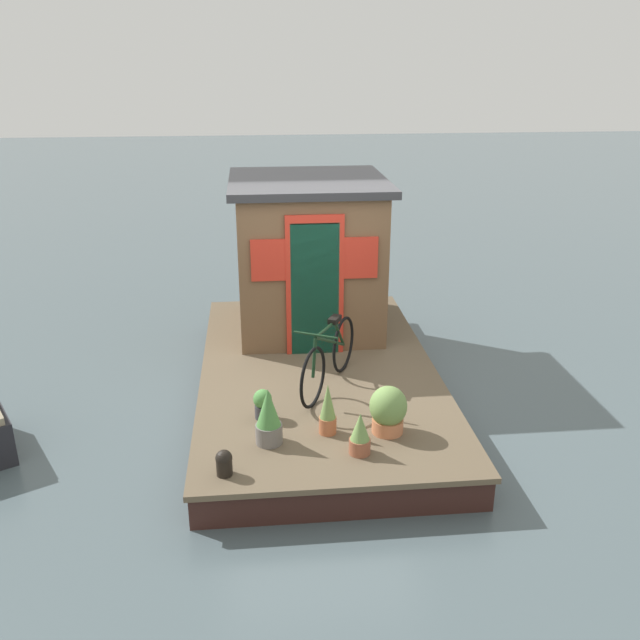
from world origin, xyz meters
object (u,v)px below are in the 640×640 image
(potted_plant_thyme, at_px, (388,410))
(potted_plant_lavender, at_px, (360,434))
(houseboat_cabin, at_px, (308,254))
(potted_plant_fern, at_px, (328,410))
(potted_plant_rosemary, at_px, (263,403))
(potted_plant_mint, at_px, (269,417))
(mooring_bollard, at_px, (224,462))
(bicycle, at_px, (329,357))

(potted_plant_thyme, height_order, potted_plant_lavender, potted_plant_thyme)
(houseboat_cabin, height_order, potted_plant_fern, houseboat_cabin)
(potted_plant_rosemary, bearing_deg, potted_plant_mint, -174.36)
(potted_plant_thyme, bearing_deg, potted_plant_mint, 94.17)
(mooring_bollard, bearing_deg, potted_plant_rosemary, -20.09)
(bicycle, xyz_separation_m, potted_plant_fern, (-1.02, 0.13, -0.12))
(potted_plant_thyme, relative_size, potted_plant_lavender, 1.17)
(mooring_bollard, bearing_deg, potted_plant_lavender, -79.53)
(potted_plant_thyme, bearing_deg, mooring_bollard, 110.38)
(bicycle, distance_m, potted_plant_rosemary, 1.03)
(potted_plant_mint, bearing_deg, bicycle, -32.17)
(potted_plant_fern, height_order, mooring_bollard, potted_plant_fern)
(houseboat_cabin, xyz_separation_m, mooring_bollard, (-3.61, 1.07, -0.91))
(bicycle, distance_m, mooring_bollard, 2.03)
(houseboat_cabin, bearing_deg, potted_plant_mint, 168.09)
(bicycle, relative_size, mooring_bollard, 5.91)
(potted_plant_fern, relative_size, potted_plant_thyme, 1.09)
(bicycle, height_order, potted_plant_thyme, bicycle)
(potted_plant_fern, bearing_deg, potted_plant_mint, 102.33)
(potted_plant_rosemary, distance_m, potted_plant_fern, 0.75)
(houseboat_cabin, relative_size, potted_plant_thyme, 4.20)
(potted_plant_thyme, bearing_deg, bicycle, 24.38)
(potted_plant_thyme, bearing_deg, potted_plant_rosemary, 71.68)
(potted_plant_rosemary, height_order, potted_plant_lavender, potted_plant_lavender)
(potted_plant_rosemary, relative_size, potted_plant_thyme, 0.65)
(bicycle, bearing_deg, houseboat_cabin, 2.03)
(potted_plant_fern, xyz_separation_m, potted_plant_thyme, (-0.04, -0.61, -0.01))
(potted_plant_mint, height_order, potted_plant_fern, potted_plant_mint)
(bicycle, bearing_deg, potted_plant_thyme, -155.62)
(potted_plant_lavender, relative_size, mooring_bollard, 1.71)
(potted_plant_rosemary, bearing_deg, houseboat_cabin, -15.16)
(potted_plant_fern, height_order, potted_plant_thyme, potted_plant_fern)
(potted_plant_fern, bearing_deg, potted_plant_rosemary, 60.07)
(potted_plant_mint, distance_m, potted_plant_lavender, 0.91)
(houseboat_cabin, relative_size, potted_plant_lavender, 4.90)
(potted_plant_fern, distance_m, mooring_bollard, 1.21)
(bicycle, distance_m, potted_plant_thyme, 1.17)
(potted_plant_rosemary, distance_m, potted_plant_mint, 0.52)
(bicycle, distance_m, potted_plant_mint, 1.36)
(houseboat_cabin, distance_m, potted_plant_thyme, 3.16)
(bicycle, distance_m, potted_plant_lavender, 1.44)
(potted_plant_lavender, bearing_deg, potted_plant_rosemary, 49.37)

